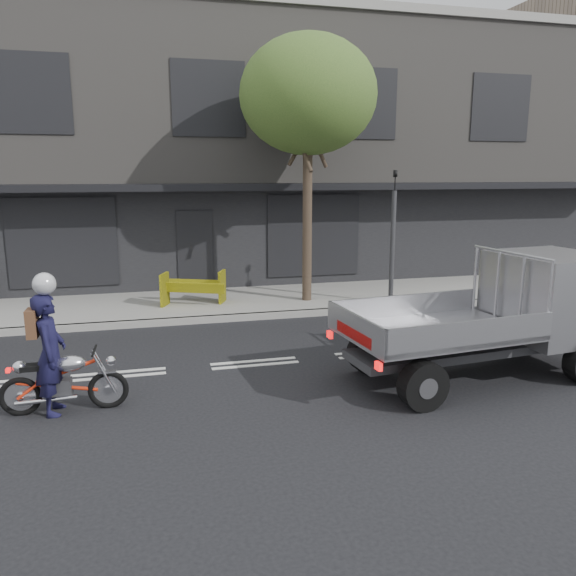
# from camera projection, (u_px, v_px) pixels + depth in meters

# --- Properties ---
(ground) EXTENTS (80.00, 80.00, 0.00)m
(ground) POSITION_uv_depth(u_px,v_px,m) (255.00, 363.00, 10.30)
(ground) COLOR black
(ground) RESTS_ON ground
(sidewalk) EXTENTS (32.00, 3.20, 0.15)m
(sidewalk) POSITION_uv_depth(u_px,v_px,m) (221.00, 303.00, 14.75)
(sidewalk) COLOR gray
(sidewalk) RESTS_ON ground
(kerb) EXTENTS (32.00, 0.20, 0.15)m
(kerb) POSITION_uv_depth(u_px,v_px,m) (230.00, 318.00, 13.23)
(kerb) COLOR gray
(kerb) RESTS_ON ground
(building_main) EXTENTS (26.00, 10.00, 8.00)m
(building_main) POSITION_uv_depth(u_px,v_px,m) (195.00, 157.00, 20.22)
(building_main) COLOR slate
(building_main) RESTS_ON ground
(street_tree) EXTENTS (3.40, 3.40, 6.74)m
(street_tree) POSITION_uv_depth(u_px,v_px,m) (308.00, 96.00, 13.75)
(street_tree) COLOR #382B21
(street_tree) RESTS_ON ground
(traffic_light_pole) EXTENTS (0.12, 0.12, 3.50)m
(traffic_light_pole) POSITION_uv_depth(u_px,v_px,m) (392.00, 245.00, 14.15)
(traffic_light_pole) COLOR #2D2D30
(traffic_light_pole) RESTS_ON ground
(motorcycle) EXTENTS (1.80, 0.52, 0.93)m
(motorcycle) POSITION_uv_depth(u_px,v_px,m) (64.00, 380.00, 8.15)
(motorcycle) COLOR black
(motorcycle) RESTS_ON ground
(rider) EXTENTS (0.44, 0.66, 1.78)m
(rider) POSITION_uv_depth(u_px,v_px,m) (50.00, 354.00, 8.03)
(rider) COLOR black
(rider) RESTS_ON ground
(flatbed_ute) EXTENTS (4.83, 2.36, 2.16)m
(flatbed_ute) POSITION_uv_depth(u_px,v_px,m) (530.00, 302.00, 9.72)
(flatbed_ute) COLOR black
(flatbed_ute) RESTS_ON ground
(construction_barrier) EXTENTS (1.67, 1.18, 0.87)m
(construction_barrier) POSITION_uv_depth(u_px,v_px,m) (194.00, 289.00, 14.01)
(construction_barrier) COLOR #FDF30D
(construction_barrier) RESTS_ON sidewalk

